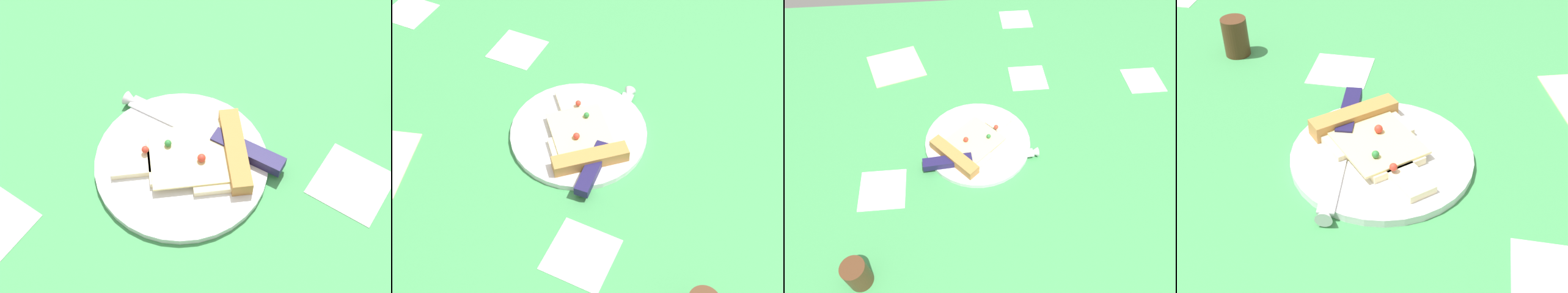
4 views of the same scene
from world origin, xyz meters
TOP-DOWN VIEW (x-y plane):
  - ground_plane at (0.01, -0.02)cm, footprint 131.22×131.22cm
  - plate at (8.37, -6.23)cm, footprint 22.57×22.57cm
  - pizza_slice at (10.34, -4.50)cm, footprint 18.25×17.29cm
  - knife at (10.43, -0.99)cm, footprint 24.09×3.79cm
  - pepper_shaker at (30.18, 21.02)cm, footprint 3.96×3.96cm

SIDE VIEW (x-z plane):
  - ground_plane at x=0.01cm, z-range -3.00..0.00cm
  - plate at x=8.37cm, z-range 0.00..1.04cm
  - knife at x=10.43cm, z-range 0.42..2.87cm
  - pizza_slice at x=10.34cm, z-range 0.63..3.01cm
  - pepper_shaker at x=30.18cm, z-range 0.00..6.13cm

